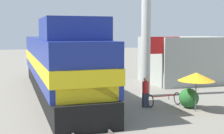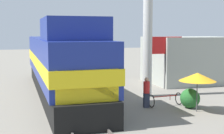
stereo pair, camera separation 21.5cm
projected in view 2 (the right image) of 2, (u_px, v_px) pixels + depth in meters
name	position (u px, v px, depth m)	size (l,w,h in m)	color
ground_plane	(75.00, 114.00, 15.15)	(120.00, 120.00, 0.00)	slate
rail_near	(60.00, 114.00, 14.93)	(0.08, 42.51, 0.15)	#4C4742
rail_far	(90.00, 111.00, 15.35)	(0.08, 42.51, 0.15)	#4C4742
locomotive	(61.00, 64.00, 19.49)	(3.06, 16.95, 4.63)	black
utility_pole	(148.00, 29.00, 18.90)	(1.80, 0.57, 8.18)	#B2B2AD
vendor_umbrella	(197.00, 77.00, 15.41)	(1.83, 1.83, 1.96)	#4C4C4C
billboard_sign	(166.00, 49.00, 21.57)	(2.48, 0.12, 3.65)	#595959
shrub_cluster	(190.00, 98.00, 16.28)	(1.03, 1.03, 1.03)	#236028
person_bystander	(146.00, 91.00, 16.35)	(0.34, 0.34, 1.61)	#2D3347
bicycle	(165.00, 100.00, 16.72)	(1.76, 0.79, 0.69)	black
building_block_distant	(190.00, 60.00, 24.67)	(6.50, 4.81, 3.59)	#999E93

